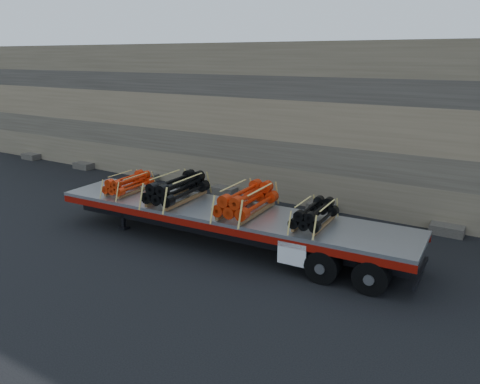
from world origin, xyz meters
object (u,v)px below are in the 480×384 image
(bundle_midfront, at_px, (177,189))
(trailer, at_px, (225,227))
(bundle_rear, at_px, (315,215))
(bundle_front, at_px, (129,184))
(bundle_midrear, at_px, (247,201))

(bundle_midfront, bearing_deg, trailer, 0.00)
(trailer, relative_size, bundle_rear, 6.77)
(trailer, distance_m, bundle_front, 4.48)
(bundle_midfront, bearing_deg, bundle_front, -180.00)
(bundle_midfront, xyz_separation_m, bundle_rear, (5.29, 0.27, -0.10))
(trailer, relative_size, bundle_midfront, 5.25)
(bundle_midrear, bearing_deg, bundle_front, 180.00)
(bundle_front, height_order, bundle_midfront, bundle_midfront)
(bundle_front, distance_m, bundle_rear, 7.62)
(bundle_rear, bearing_deg, bundle_midfront, 180.00)
(bundle_front, bearing_deg, trailer, 0.00)
(trailer, distance_m, bundle_rear, 3.40)
(trailer, xyz_separation_m, bundle_rear, (3.25, 0.16, 1.00))
(bundle_front, bearing_deg, bundle_rear, 0.00)
(bundle_front, xyz_separation_m, bundle_midfront, (2.31, 0.12, 0.11))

